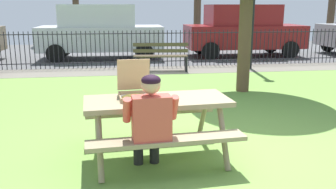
{
  "coord_description": "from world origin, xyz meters",
  "views": [
    {
      "loc": [
        -1.59,
        -4.6,
        1.9
      ],
      "look_at": [
        -0.94,
        0.11,
        0.75
      ],
      "focal_mm": 39.33,
      "sensor_mm": 36.0,
      "label": 1
    }
  ],
  "objects_px": {
    "park_bench_center": "(161,57)",
    "parked_car_center": "(100,31)",
    "picnic_table_foreground": "(157,112)",
    "adult_at_table": "(150,120)",
    "pizza_box_open": "(135,90)",
    "parked_car_right": "(243,30)"
  },
  "relations": [
    {
      "from": "picnic_table_foreground",
      "to": "adult_at_table",
      "type": "height_order",
      "value": "adult_at_table"
    },
    {
      "from": "picnic_table_foreground",
      "to": "park_bench_center",
      "type": "height_order",
      "value": "park_bench_center"
    },
    {
      "from": "picnic_table_foreground",
      "to": "adult_at_table",
      "type": "distance_m",
      "value": 0.53
    },
    {
      "from": "pizza_box_open",
      "to": "adult_at_table",
      "type": "height_order",
      "value": "pizza_box_open"
    },
    {
      "from": "adult_at_table",
      "to": "park_bench_center",
      "type": "relative_size",
      "value": 0.73
    },
    {
      "from": "park_bench_center",
      "to": "parked_car_center",
      "type": "height_order",
      "value": "parked_car_center"
    },
    {
      "from": "picnic_table_foreground",
      "to": "park_bench_center",
      "type": "bearing_deg",
      "value": 82.8
    },
    {
      "from": "adult_at_table",
      "to": "parked_car_center",
      "type": "height_order",
      "value": "parked_car_center"
    },
    {
      "from": "picnic_table_foreground",
      "to": "parked_car_center",
      "type": "height_order",
      "value": "parked_car_center"
    },
    {
      "from": "pizza_box_open",
      "to": "parked_car_right",
      "type": "height_order",
      "value": "parked_car_right"
    },
    {
      "from": "park_bench_center",
      "to": "parked_car_right",
      "type": "xyz_separation_m",
      "value": [
        3.52,
        2.89,
        0.59
      ]
    },
    {
      "from": "pizza_box_open",
      "to": "park_bench_center",
      "type": "distance_m",
      "value": 6.32
    },
    {
      "from": "adult_at_table",
      "to": "parked_car_center",
      "type": "xyz_separation_m",
      "value": [
        -0.92,
        9.73,
        0.35
      ]
    },
    {
      "from": "pizza_box_open",
      "to": "parked_car_right",
      "type": "relative_size",
      "value": 0.11
    },
    {
      "from": "picnic_table_foreground",
      "to": "parked_car_center",
      "type": "relative_size",
      "value": 0.43
    },
    {
      "from": "adult_at_table",
      "to": "parked_car_right",
      "type": "xyz_separation_m",
      "value": [
        4.45,
        9.73,
        0.35
      ]
    },
    {
      "from": "pizza_box_open",
      "to": "parked_car_center",
      "type": "height_order",
      "value": "parked_car_center"
    },
    {
      "from": "park_bench_center",
      "to": "pizza_box_open",
      "type": "bearing_deg",
      "value": -99.71
    },
    {
      "from": "pizza_box_open",
      "to": "adult_at_table",
      "type": "distance_m",
      "value": 0.67
    },
    {
      "from": "picnic_table_foreground",
      "to": "parked_car_center",
      "type": "xyz_separation_m",
      "value": [
        -1.05,
        9.22,
        0.41
      ]
    },
    {
      "from": "pizza_box_open",
      "to": "picnic_table_foreground",
      "type": "bearing_deg",
      "value": -23.21
    },
    {
      "from": "picnic_table_foreground",
      "to": "parked_car_center",
      "type": "distance_m",
      "value": 9.28
    }
  ]
}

